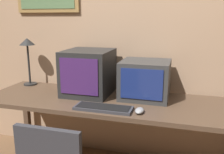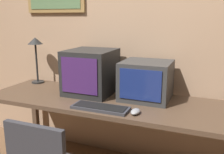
{
  "view_description": "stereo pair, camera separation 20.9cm",
  "coord_description": "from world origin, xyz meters",
  "px_view_note": "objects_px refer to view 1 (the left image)",
  "views": [
    {
      "loc": [
        0.56,
        -1.09,
        1.42
      ],
      "look_at": [
        0.0,
        0.86,
        0.93
      ],
      "focal_mm": 40.0,
      "sensor_mm": 36.0,
      "label": 1
    },
    {
      "loc": [
        0.76,
        -1.02,
        1.42
      ],
      "look_at": [
        0.0,
        0.86,
        0.93
      ],
      "focal_mm": 40.0,
      "sensor_mm": 36.0,
      "label": 2
    }
  ],
  "objects_px": {
    "keyboard_main": "(103,108)",
    "desk_lamp": "(28,49)",
    "monitor_left": "(89,72)",
    "monitor_right": "(145,79)",
    "mouse_near_keyboard": "(139,111)"
  },
  "relations": [
    {
      "from": "desk_lamp",
      "to": "monitor_right",
      "type": "bearing_deg",
      "value": -4.55
    },
    {
      "from": "mouse_near_keyboard",
      "to": "keyboard_main",
      "type": "bearing_deg",
      "value": -178.53
    },
    {
      "from": "monitor_right",
      "to": "mouse_near_keyboard",
      "type": "relative_size",
      "value": 3.65
    },
    {
      "from": "keyboard_main",
      "to": "mouse_near_keyboard",
      "type": "xyz_separation_m",
      "value": [
        0.28,
        0.01,
        0.01
      ]
    },
    {
      "from": "monitor_left",
      "to": "monitor_right",
      "type": "distance_m",
      "value": 0.52
    },
    {
      "from": "monitor_right",
      "to": "keyboard_main",
      "type": "height_order",
      "value": "monitor_right"
    },
    {
      "from": "monitor_right",
      "to": "desk_lamp",
      "type": "relative_size",
      "value": 0.85
    },
    {
      "from": "monitor_left",
      "to": "monitor_right",
      "type": "height_order",
      "value": "monitor_left"
    },
    {
      "from": "monitor_right",
      "to": "keyboard_main",
      "type": "xyz_separation_m",
      "value": [
        -0.26,
        -0.39,
        -0.15
      ]
    },
    {
      "from": "monitor_right",
      "to": "desk_lamp",
      "type": "bearing_deg",
      "value": 175.45
    },
    {
      "from": "keyboard_main",
      "to": "desk_lamp",
      "type": "xyz_separation_m",
      "value": [
        -0.96,
        0.48,
        0.36
      ]
    },
    {
      "from": "monitor_right",
      "to": "keyboard_main",
      "type": "distance_m",
      "value": 0.49
    },
    {
      "from": "monitor_left",
      "to": "keyboard_main",
      "type": "xyz_separation_m",
      "value": [
        0.25,
        -0.36,
        -0.19
      ]
    },
    {
      "from": "keyboard_main",
      "to": "mouse_near_keyboard",
      "type": "relative_size",
      "value": 3.95
    },
    {
      "from": "desk_lamp",
      "to": "monitor_left",
      "type": "bearing_deg",
      "value": -9.72
    }
  ]
}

